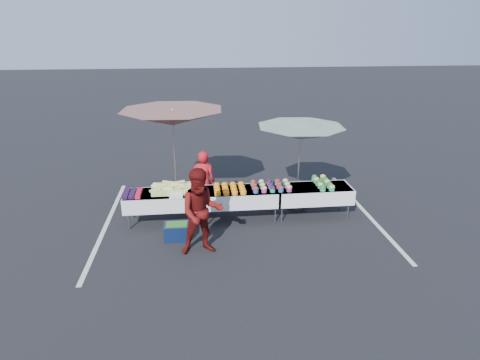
{
  "coord_description": "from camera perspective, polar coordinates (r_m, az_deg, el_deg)",
  "views": [
    {
      "loc": [
        -0.94,
        -8.84,
        4.38
      ],
      "look_at": [
        0.0,
        0.0,
        1.0
      ],
      "focal_mm": 30.0,
      "sensor_mm": 36.0,
      "label": 1
    }
  ],
  "objects": [
    {
      "name": "corn_pile",
      "position": [
        9.58,
        -9.25,
        -1.14
      ],
      "size": [
        1.16,
        0.57,
        0.26
      ],
      "color": "#BAD16B",
      "rests_on": "table_left"
    },
    {
      "name": "carrot_bowls",
      "position": [
        9.55,
        -1.49,
        -1.2
      ],
      "size": [
        0.75,
        0.69,
        0.11
      ],
      "color": "orange",
      "rests_on": "table_center"
    },
    {
      "name": "ground",
      "position": [
        9.91,
        0.0,
        -5.41
      ],
      "size": [
        80.0,
        80.0,
        0.0
      ],
      "primitive_type": "plane",
      "color": "black"
    },
    {
      "name": "stripe_right",
      "position": [
        10.69,
        17.36,
        -4.36
      ],
      "size": [
        0.1,
        5.0,
        0.0
      ],
      "primitive_type": "cube",
      "color": "silver",
      "rests_on": "ground"
    },
    {
      "name": "potato_cups",
      "position": [
        9.67,
        4.42,
        -0.77
      ],
      "size": [
        0.94,
        0.58,
        0.16
      ],
      "color": "#205E97",
      "rests_on": "table_right"
    },
    {
      "name": "table_center",
      "position": [
        9.66,
        0.0,
        -2.31
      ],
      "size": [
        1.86,
        0.81,
        0.75
      ],
      "color": "white",
      "rests_on": "ground"
    },
    {
      "name": "customer",
      "position": [
        8.11,
        -5.49,
        -4.56
      ],
      "size": [
        0.94,
        0.77,
        1.83
      ],
      "primitive_type": "imported",
      "rotation": [
        0.0,
        0.0,
        0.09
      ],
      "color": "#5F0F0E",
      "rests_on": "ground"
    },
    {
      "name": "table_right",
      "position": [
        10.0,
        10.32,
        -1.85
      ],
      "size": [
        1.86,
        0.81,
        0.75
      ],
      "color": "white",
      "rests_on": "ground"
    },
    {
      "name": "umbrella_left",
      "position": [
        9.87,
        -9.59,
        8.65
      ],
      "size": [
        3.24,
        3.24,
        2.59
      ],
      "rotation": [
        0.0,
        0.0,
        0.34
      ],
      "color": "black",
      "rests_on": "ground"
    },
    {
      "name": "table_left",
      "position": [
        9.66,
        -10.7,
        -2.71
      ],
      "size": [
        1.86,
        0.81,
        0.75
      ],
      "color": "white",
      "rests_on": "ground"
    },
    {
      "name": "bean_baskets",
      "position": [
        10.06,
        11.7,
        -0.35
      ],
      "size": [
        0.36,
        0.86,
        0.15
      ],
      "color": "#269B64",
      "rests_on": "table_right"
    },
    {
      "name": "stripe_left",
      "position": [
        10.12,
        -18.44,
        -5.97
      ],
      "size": [
        0.1,
        5.0,
        0.0
      ],
      "primitive_type": "cube",
      "color": "silver",
      "rests_on": "ground"
    },
    {
      "name": "vendor",
      "position": [
        10.05,
        -5.21,
        -0.18
      ],
      "size": [
        0.6,
        0.41,
        1.59
      ],
      "primitive_type": "imported",
      "rotation": [
        0.0,
        0.0,
        3.09
      ],
      "color": "red",
      "rests_on": "ground"
    },
    {
      "name": "storage_bin",
      "position": [
        9.01,
        -8.94,
        -7.18
      ],
      "size": [
        0.56,
        0.41,
        0.36
      ],
      "rotation": [
        0.0,
        0.0,
        -0.02
      ],
      "color": "#0C193C",
      "rests_on": "ground"
    },
    {
      "name": "plastic_bags",
      "position": [
        9.28,
        -9.06,
        -2.3
      ],
      "size": [
        0.3,
        0.25,
        0.05
      ],
      "primitive_type": "cube",
      "color": "white",
      "rests_on": "table_left"
    },
    {
      "name": "umbrella_right",
      "position": [
        9.85,
        8.59,
        6.56
      ],
      "size": [
        2.7,
        2.7,
        2.2
      ],
      "rotation": [
        0.0,
        0.0,
        0.31
      ],
      "color": "black",
      "rests_on": "ground"
    },
    {
      "name": "berry_punnets",
      "position": [
        9.61,
        -15.02,
        -1.86
      ],
      "size": [
        0.4,
        0.54,
        0.08
      ],
      "color": "black",
      "rests_on": "table_left"
    }
  ]
}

